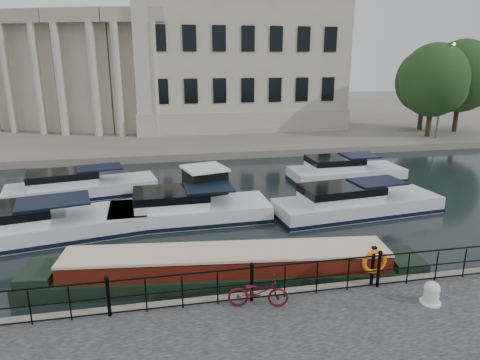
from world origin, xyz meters
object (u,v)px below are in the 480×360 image
(bicycle, at_px, (258,292))
(narrowboat, at_px, (227,273))
(mooring_bollard, at_px, (431,293))
(harbour_hut, at_px, (205,189))
(life_ring_post, at_px, (374,262))

(bicycle, xyz_separation_m, narrowboat, (-0.47, 2.45, -0.64))
(mooring_bollard, relative_size, harbour_hut, 0.21)
(mooring_bollard, relative_size, life_ring_post, 0.52)
(mooring_bollard, xyz_separation_m, harbour_hut, (-5.24, 11.12, 0.08))
(narrowboat, height_order, harbour_hut, harbour_hut)
(life_ring_post, height_order, narrowboat, life_ring_post)
(bicycle, xyz_separation_m, mooring_bollard, (4.94, -0.81, -0.13))
(mooring_bollard, distance_m, life_ring_post, 1.77)
(narrowboat, bearing_deg, mooring_bollard, -24.50)
(harbour_hut, bearing_deg, narrowboat, -106.09)
(mooring_bollard, bearing_deg, narrowboat, 148.88)
(mooring_bollard, height_order, narrowboat, mooring_bollard)
(mooring_bollard, height_order, harbour_hut, harbour_hut)
(bicycle, distance_m, mooring_bollard, 5.01)
(bicycle, relative_size, mooring_bollard, 2.54)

